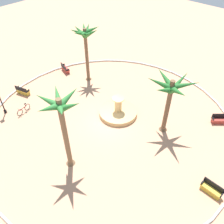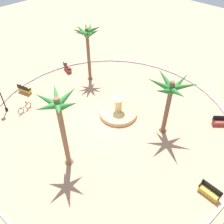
{
  "view_description": "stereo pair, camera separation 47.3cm",
  "coord_description": "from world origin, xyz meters",
  "px_view_note": "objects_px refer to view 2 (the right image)",
  "views": [
    {
      "loc": [
        12.09,
        11.36,
        16.18
      ],
      "look_at": [
        -0.44,
        -0.04,
        1.0
      ],
      "focal_mm": 37.63,
      "sensor_mm": 36.0,
      "label": 1
    },
    {
      "loc": [
        11.76,
        11.7,
        16.18
      ],
      "look_at": [
        -0.44,
        -0.04,
        1.0
      ],
      "focal_mm": 37.63,
      "sensor_mm": 36.0,
      "label": 2
    }
  ],
  "objects_px": {
    "bench_west": "(221,122)",
    "lamppost": "(0,93)",
    "palm_tree_near_fountain": "(59,115)",
    "bench_north": "(25,90)",
    "bicycle_red_frame": "(25,108)",
    "bench_southeast": "(67,68)",
    "palm_tree_mid_plaza": "(87,38)",
    "fountain": "(118,112)",
    "palm_tree_by_curb": "(170,93)",
    "bench_east": "(209,192)"
  },
  "relations": [
    {
      "from": "bench_west",
      "to": "bench_southeast",
      "type": "bearing_deg",
      "value": -77.28
    },
    {
      "from": "bicycle_red_frame",
      "to": "fountain",
      "type": "bearing_deg",
      "value": 130.91
    },
    {
      "from": "palm_tree_near_fountain",
      "to": "bench_north",
      "type": "xyz_separation_m",
      "value": [
        -2.57,
        -11.24,
        -5.04
      ]
    },
    {
      "from": "bench_west",
      "to": "bench_north",
      "type": "height_order",
      "value": "same"
    },
    {
      "from": "lamppost",
      "to": "bench_southeast",
      "type": "bearing_deg",
      "value": -170.32
    },
    {
      "from": "palm_tree_near_fountain",
      "to": "bench_north",
      "type": "distance_m",
      "value": 12.58
    },
    {
      "from": "bench_west",
      "to": "palm_tree_by_curb",
      "type": "bearing_deg",
      "value": -38.58
    },
    {
      "from": "palm_tree_mid_plaza",
      "to": "bench_east",
      "type": "xyz_separation_m",
      "value": [
        4.22,
        17.67,
        -4.97
      ]
    },
    {
      "from": "fountain",
      "to": "lamppost",
      "type": "height_order",
      "value": "lamppost"
    },
    {
      "from": "bench_east",
      "to": "bicycle_red_frame",
      "type": "distance_m",
      "value": 18.66
    },
    {
      "from": "bench_southeast",
      "to": "palm_tree_mid_plaza",
      "type": "bearing_deg",
      "value": 102.43
    },
    {
      "from": "palm_tree_by_curb",
      "to": "bench_west",
      "type": "bearing_deg",
      "value": 141.42
    },
    {
      "from": "bench_north",
      "to": "bicycle_red_frame",
      "type": "bearing_deg",
      "value": 59.61
    },
    {
      "from": "palm_tree_mid_plaza",
      "to": "bicycle_red_frame",
      "type": "xyz_separation_m",
      "value": [
        8.64,
        -0.46,
        -4.93
      ]
    },
    {
      "from": "palm_tree_by_curb",
      "to": "palm_tree_near_fountain",
      "type": "bearing_deg",
      "value": -22.5
    },
    {
      "from": "palm_tree_near_fountain",
      "to": "bench_north",
      "type": "bearing_deg",
      "value": -102.89
    },
    {
      "from": "fountain",
      "to": "bench_west",
      "type": "bearing_deg",
      "value": 124.98
    },
    {
      "from": "palm_tree_by_curb",
      "to": "lamppost",
      "type": "bearing_deg",
      "value": -56.32
    },
    {
      "from": "bench_north",
      "to": "lamppost",
      "type": "relative_size",
      "value": 0.43
    },
    {
      "from": "bench_east",
      "to": "bench_west",
      "type": "height_order",
      "value": "same"
    },
    {
      "from": "bench_southeast",
      "to": "lamppost",
      "type": "height_order",
      "value": "lamppost"
    },
    {
      "from": "palm_tree_by_curb",
      "to": "bench_west",
      "type": "distance_m",
      "value": 7.08
    },
    {
      "from": "fountain",
      "to": "palm_tree_mid_plaza",
      "type": "distance_m",
      "value": 8.79
    },
    {
      "from": "bench_east",
      "to": "bicycle_red_frame",
      "type": "relative_size",
      "value": 0.96
    },
    {
      "from": "bench_southeast",
      "to": "palm_tree_near_fountain",
      "type": "bearing_deg",
      "value": 52.39
    },
    {
      "from": "fountain",
      "to": "lamppost",
      "type": "bearing_deg",
      "value": -48.79
    },
    {
      "from": "fountain",
      "to": "bicycle_red_frame",
      "type": "relative_size",
      "value": 2.27
    },
    {
      "from": "bench_west",
      "to": "bicycle_red_frame",
      "type": "height_order",
      "value": "bench_west"
    },
    {
      "from": "bench_west",
      "to": "lamppost",
      "type": "xyz_separation_m",
      "value": [
        13.36,
        -16.9,
        1.94
      ]
    },
    {
      "from": "bicycle_red_frame",
      "to": "bench_north",
      "type": "bearing_deg",
      "value": -120.39
    },
    {
      "from": "palm_tree_near_fountain",
      "to": "lamppost",
      "type": "xyz_separation_m",
      "value": [
        0.42,
        -9.82,
        -3.1
      ]
    },
    {
      "from": "fountain",
      "to": "bench_east",
      "type": "bearing_deg",
      "value": 80.01
    },
    {
      "from": "fountain",
      "to": "bench_southeast",
      "type": "relative_size",
      "value": 2.3
    },
    {
      "from": "palm_tree_mid_plaza",
      "to": "bicycle_red_frame",
      "type": "bearing_deg",
      "value": -3.05
    },
    {
      "from": "palm_tree_mid_plaza",
      "to": "bench_southeast",
      "type": "xyz_separation_m",
      "value": [
        0.76,
        -3.46,
        -4.97
      ]
    },
    {
      "from": "bench_west",
      "to": "lamppost",
      "type": "bearing_deg",
      "value": -51.67
    },
    {
      "from": "palm_tree_mid_plaza",
      "to": "lamppost",
      "type": "relative_size",
      "value": 1.7
    },
    {
      "from": "palm_tree_near_fountain",
      "to": "bench_southeast",
      "type": "relative_size",
      "value": 4.23
    },
    {
      "from": "palm_tree_near_fountain",
      "to": "bicycle_red_frame",
      "type": "relative_size",
      "value": 4.18
    },
    {
      "from": "palm_tree_near_fountain",
      "to": "bicycle_red_frame",
      "type": "distance_m",
      "value": 9.81
    },
    {
      "from": "bench_east",
      "to": "lamppost",
      "type": "xyz_separation_m",
      "value": [
        5.73,
        -19.56,
        1.94
      ]
    },
    {
      "from": "palm_tree_near_fountain",
      "to": "bench_west",
      "type": "height_order",
      "value": "palm_tree_near_fountain"
    },
    {
      "from": "bench_north",
      "to": "bicycle_red_frame",
      "type": "height_order",
      "value": "bench_north"
    },
    {
      "from": "fountain",
      "to": "bench_north",
      "type": "height_order",
      "value": "fountain"
    },
    {
      "from": "lamppost",
      "to": "bicycle_red_frame",
      "type": "bearing_deg",
      "value": 132.7
    },
    {
      "from": "bench_north",
      "to": "bench_southeast",
      "type": "distance_m",
      "value": 6.2
    },
    {
      "from": "palm_tree_mid_plaza",
      "to": "lamppost",
      "type": "bearing_deg",
      "value": -10.75
    },
    {
      "from": "bicycle_red_frame",
      "to": "bench_southeast",
      "type": "bearing_deg",
      "value": -159.15
    },
    {
      "from": "lamppost",
      "to": "bicycle_red_frame",
      "type": "relative_size",
      "value": 2.3
    },
    {
      "from": "bench_east",
      "to": "bench_southeast",
      "type": "bearing_deg",
      "value": -99.31
    }
  ]
}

